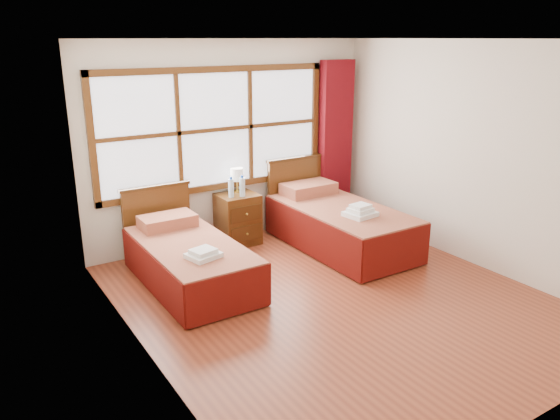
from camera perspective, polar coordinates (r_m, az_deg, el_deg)
floor at (r=5.80m, az=5.80°, el=-9.26°), size 4.50×4.50×0.00m
ceiling at (r=5.18m, az=6.72°, el=17.34°), size 4.50×4.50×0.00m
wall_back at (r=7.20m, az=-5.05°, el=7.02°), size 4.00×0.00×4.00m
wall_left at (r=4.42m, az=-14.52°, el=-0.26°), size 0.00×4.50×4.50m
wall_right at (r=6.75m, az=19.70°, el=5.35°), size 0.00×4.50×4.50m
window at (r=7.02m, az=-6.77°, el=8.35°), size 3.16×0.06×1.56m
curtain at (r=7.96m, az=5.79°, el=7.07°), size 0.50×0.16×2.30m
bed_left at (r=6.12m, az=-9.52°, el=-5.10°), size 0.94×1.96×0.91m
bed_right at (r=7.10m, az=6.08°, el=-1.40°), size 1.05×2.07×1.02m
nightstand at (r=7.19m, az=-4.41°, el=-0.94°), size 0.50×0.49×0.67m
towels_left at (r=5.58m, az=-8.01°, el=-4.57°), size 0.36×0.33×0.09m
towels_right at (r=6.66m, az=8.38°, el=-0.16°), size 0.38×0.35×0.15m
lamp at (r=7.15m, az=-4.53°, el=3.66°), size 0.17×0.17×0.32m
bottle_near at (r=6.95m, az=-5.14°, el=2.31°), size 0.07×0.07×0.27m
bottle_far at (r=6.97m, az=-3.96°, el=2.43°), size 0.07×0.07×0.28m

